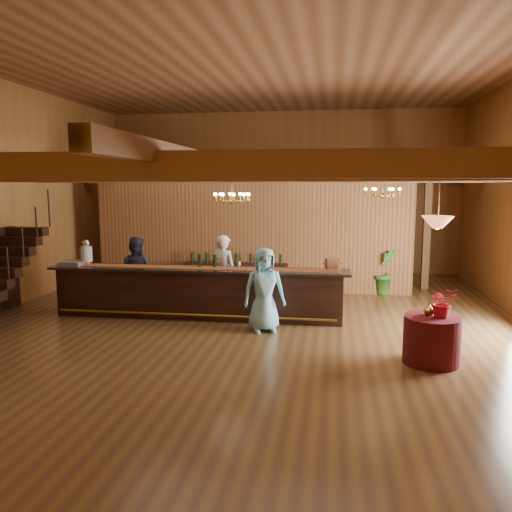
# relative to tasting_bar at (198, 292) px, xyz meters

# --- Properties ---
(floor) EXTENTS (14.00, 14.00, 0.00)m
(floor) POSITION_rel_tasting_bar_xyz_m (1.18, -0.38, -0.58)
(floor) COLOR brown
(floor) RESTS_ON ground
(ceiling) EXTENTS (14.00, 14.00, 0.00)m
(ceiling) POSITION_rel_tasting_bar_xyz_m (1.18, -0.38, 4.92)
(ceiling) COLOR brown
(ceiling) RESTS_ON wall_back
(wall_back) EXTENTS (12.00, 0.10, 5.50)m
(wall_back) POSITION_rel_tasting_bar_xyz_m (1.18, 6.62, 2.17)
(wall_back) COLOR #996032
(wall_back) RESTS_ON floor
(wall_front) EXTENTS (12.00, 0.10, 5.50)m
(wall_front) POSITION_rel_tasting_bar_xyz_m (1.18, -7.38, 2.17)
(wall_front) COLOR #996032
(wall_front) RESTS_ON floor
(beam_grid) EXTENTS (11.90, 13.90, 0.39)m
(beam_grid) POSITION_rel_tasting_bar_xyz_m (1.18, 0.13, 2.66)
(beam_grid) COLOR brown
(beam_grid) RESTS_ON wall_left
(support_posts) EXTENTS (9.20, 10.20, 3.20)m
(support_posts) POSITION_rel_tasting_bar_xyz_m (1.18, -0.88, 1.02)
(support_posts) COLOR brown
(support_posts) RESTS_ON floor
(partition_wall) EXTENTS (9.00, 0.18, 3.10)m
(partition_wall) POSITION_rel_tasting_bar_xyz_m (0.68, 3.12, 0.97)
(partition_wall) COLOR #925C3A
(partition_wall) RESTS_ON floor
(backroom_boxes) EXTENTS (4.10, 0.60, 1.10)m
(backroom_boxes) POSITION_rel_tasting_bar_xyz_m (0.89, 5.12, -0.05)
(backroom_boxes) COLOR black
(backroom_boxes) RESTS_ON floor
(tasting_bar) EXTENTS (6.84, 0.94, 1.15)m
(tasting_bar) POSITION_rel_tasting_bar_xyz_m (0.00, 0.00, 0.00)
(tasting_bar) COLOR black
(tasting_bar) RESTS_ON floor
(beverage_dispenser) EXTENTS (0.26, 0.26, 0.60)m
(beverage_dispenser) POSITION_rel_tasting_bar_xyz_m (-2.69, 0.03, 0.85)
(beverage_dispenser) COLOR silver
(beverage_dispenser) RESTS_ON tasting_bar
(glass_rack_tray) EXTENTS (0.50, 0.50, 0.10)m
(glass_rack_tray) POSITION_rel_tasting_bar_xyz_m (-2.98, -0.08, 0.61)
(glass_rack_tray) COLOR gray
(glass_rack_tray) RESTS_ON tasting_bar
(raffle_drum) EXTENTS (0.34, 0.24, 0.30)m
(raffle_drum) POSITION_rel_tasting_bar_xyz_m (3.03, -0.03, 0.74)
(raffle_drum) COLOR #976038
(raffle_drum) RESTS_ON tasting_bar
(bar_bottle_0) EXTENTS (0.07, 0.07, 0.30)m
(bar_bottle_0) POSITION_rel_tasting_bar_xyz_m (0.02, 0.13, 0.71)
(bar_bottle_0) COLOR black
(bar_bottle_0) RESTS_ON tasting_bar
(bar_bottle_1) EXTENTS (0.07, 0.07, 0.30)m
(bar_bottle_1) POSITION_rel_tasting_bar_xyz_m (0.37, 0.13, 0.71)
(bar_bottle_1) COLOR black
(bar_bottle_1) RESTS_ON tasting_bar
(backbar_shelf) EXTENTS (2.93, 0.47, 0.82)m
(backbar_shelf) POSITION_rel_tasting_bar_xyz_m (0.33, 2.80, -0.17)
(backbar_shelf) COLOR black
(backbar_shelf) RESTS_ON floor
(round_table) EXTENTS (0.94, 0.94, 0.81)m
(round_table) POSITION_rel_tasting_bar_xyz_m (4.71, -2.29, -0.17)
(round_table) COLOR #531009
(round_table) RESTS_ON floor
(chandelier_left) EXTENTS (0.80, 0.80, 0.61)m
(chandelier_left) POSITION_rel_tasting_bar_xyz_m (0.79, 0.07, 2.17)
(chandelier_left) COLOR #A7812C
(chandelier_left) RESTS_ON beam_grid
(chandelier_right) EXTENTS (0.80, 0.80, 0.50)m
(chandelier_right) POSITION_rel_tasting_bar_xyz_m (4.12, 1.08, 2.28)
(chandelier_right) COLOR #A7812C
(chandelier_right) RESTS_ON beam_grid
(pendant_lamp) EXTENTS (0.52, 0.52, 0.90)m
(pendant_lamp) POSITION_rel_tasting_bar_xyz_m (4.71, -2.29, 1.82)
(pendant_lamp) COLOR #A7812C
(pendant_lamp) RESTS_ON beam_grid
(bartender) EXTENTS (0.78, 0.65, 1.83)m
(bartender) POSITION_rel_tasting_bar_xyz_m (0.45, 0.71, 0.34)
(bartender) COLOR white
(bartender) RESTS_ON floor
(staff_second) EXTENTS (0.92, 0.75, 1.75)m
(staff_second) POSITION_rel_tasting_bar_xyz_m (-1.75, 0.67, 0.30)
(staff_second) COLOR #232333
(staff_second) RESTS_ON floor
(guest) EXTENTS (0.98, 0.79, 1.74)m
(guest) POSITION_rel_tasting_bar_xyz_m (1.65, -0.85, 0.29)
(guest) COLOR #83CFEA
(guest) RESTS_ON floor
(floor_plant) EXTENTS (0.73, 0.60, 1.26)m
(floor_plant) POSITION_rel_tasting_bar_xyz_m (4.47, 3.15, 0.05)
(floor_plant) COLOR #397222
(floor_plant) RESTS_ON floor
(table_flowers) EXTENTS (0.54, 0.50, 0.51)m
(table_flowers) POSITION_rel_tasting_bar_xyz_m (4.85, -2.31, 0.49)
(table_flowers) COLOR red
(table_flowers) RESTS_ON round_table
(table_vase) EXTENTS (0.17, 0.17, 0.30)m
(table_vase) POSITION_rel_tasting_bar_xyz_m (4.66, -2.19, 0.38)
(table_vase) COLOR #A7812C
(table_vase) RESTS_ON round_table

